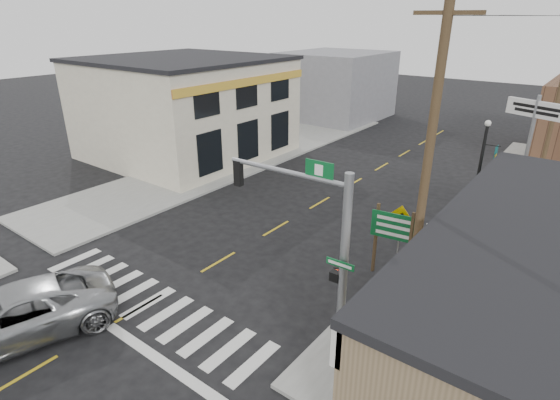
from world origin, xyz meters
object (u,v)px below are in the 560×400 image
Objects in this scene: guide_sign at (393,234)px; lamp_post at (481,169)px; suv at (15,315)px; dance_center_sign at (533,126)px; utility_pole_far at (559,96)px; utility_pole_near at (426,174)px; traffic_signal_pole at (325,238)px; bare_tree at (491,250)px; fire_hydrant at (378,297)px.

guide_sign is 6.49m from lamp_post.
suv is 19.28m from lamp_post.
dance_center_sign is (10.86, 19.58, 3.97)m from suv.
utility_pole_far reaches higher than suv.
utility_pole_near is (9.78, 8.20, 4.55)m from suv.
traffic_signal_pole is 10.76m from lamp_post.
traffic_signal_pole is 4.53m from bare_tree.
suv is 0.59× the size of utility_pole_far.
lamp_post is 8.66m from utility_pole_near.
lamp_post is at bearing 105.17° from bare_tree.
bare_tree is (4.18, 1.72, 0.23)m from traffic_signal_pole.
suv is at bearing -144.54° from traffic_signal_pole.
traffic_signal_pole is 20.57m from utility_pole_far.
lamp_post reaches higher than guide_sign.
bare_tree is at bearing 51.45° from suv.
utility_pole_near reaches higher than bare_tree.
lamp_post is at bearing -91.44° from utility_pole_far.
dance_center_sign is (3.08, 13.61, 1.23)m from traffic_signal_pole.
dance_center_sign is at bearing 87.74° from lamp_post.
lamp_post is at bearing 69.43° from guide_sign.
traffic_signal_pole is at bearing -157.59° from bare_tree.
bare_tree reaches higher than guide_sign.
traffic_signal_pole is 4.00m from fire_hydrant.
utility_pole_far reaches higher than fire_hydrant.
suv is 2.04× the size of guide_sign.
lamp_post is 1.14× the size of bare_tree.
guide_sign is at bearing 70.44° from suv.
dance_center_sign is 11.45m from utility_pole_near.
dance_center_sign is 0.60× the size of utility_pole_far.
utility_pole_near is (1.62, -2.16, 3.35)m from guide_sign.
guide_sign is at bearing -81.28° from lamp_post.
utility_pole_near reaches higher than guide_sign.
bare_tree is 2.73m from utility_pole_near.
suv is 10.18m from traffic_signal_pole.
guide_sign is 2.58m from fire_hydrant.
fire_hydrant is at bearing -90.32° from utility_pole_far.
traffic_signal_pole reaches higher than guide_sign.
lamp_post is (1.39, 6.22, 1.18)m from guide_sign.
bare_tree is at bearing -42.94° from guide_sign.
traffic_signal_pole is 0.94× the size of dance_center_sign.
guide_sign is 0.48× the size of dance_center_sign.
traffic_signal_pole is 3.50m from utility_pole_near.
suv is at bearing -136.00° from fire_hydrant.
fire_hydrant is at bearing -84.24° from guide_sign.
utility_pole_far is at bearing 92.89° from bare_tree.
traffic_signal_pole is at bearing -91.87° from utility_pole_far.
utility_pole_near reaches higher than dance_center_sign.
fire_hydrant is 5.03m from utility_pole_near.
guide_sign is 0.29× the size of utility_pole_far.
dance_center_sign reaches higher than guide_sign.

